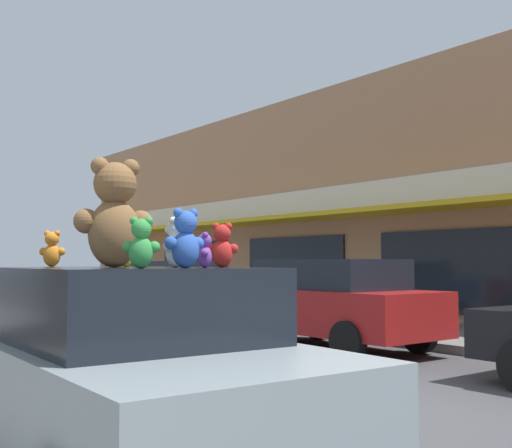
{
  "coord_description": "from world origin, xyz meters",
  "views": [
    {
      "loc": [
        -5.19,
        -4.75,
        1.62
      ],
      "look_at": [
        -0.54,
        1.36,
        2.08
      ],
      "focal_mm": 45.0,
      "sensor_mm": 36.0,
      "label": 1
    }
  ],
  "objects": [
    {
      "name": "teddy_bear_orange",
      "position": [
        -3.24,
        0.72,
        1.73
      ],
      "size": [
        0.22,
        0.2,
        0.31
      ],
      "rotation": [
        0.0,
        0.0,
        2.45
      ],
      "color": "orange",
      "rests_on": "plush_art_car"
    },
    {
      "name": "teddy_bear_white",
      "position": [
        -2.84,
        -0.71,
        1.76
      ],
      "size": [
        0.27,
        0.23,
        0.37
      ],
      "rotation": [
        0.0,
        0.0,
        3.75
      ],
      "color": "white",
      "rests_on": "plush_art_car"
    },
    {
      "name": "teddy_bear_purple",
      "position": [
        -2.77,
        -0.97,
        1.7
      ],
      "size": [
        0.15,
        0.19,
        0.25
      ],
      "rotation": [
        0.0,
        0.0,
        4.25
      ],
      "color": "purple",
      "rests_on": "plush_art_car"
    },
    {
      "name": "parked_car_far_center",
      "position": [
        3.17,
        3.95,
        0.89
      ],
      "size": [
        1.99,
        4.28,
        1.67
      ],
      "color": "maroon",
      "rests_on": "ground_plane"
    },
    {
      "name": "teddy_bear_red",
      "position": [
        -2.45,
        -0.72,
        1.74
      ],
      "size": [
        0.25,
        0.21,
        0.34
      ],
      "rotation": [
        0.0,
        0.0,
        2.53
      ],
      "color": "red",
      "rests_on": "plush_art_car"
    },
    {
      "name": "teddy_bear_green",
      "position": [
        -3.39,
        -1.23,
        1.73
      ],
      "size": [
        0.23,
        0.2,
        0.32
      ],
      "rotation": [
        0.0,
        0.0,
        2.56
      ],
      "color": "green",
      "rests_on": "plush_art_car"
    },
    {
      "name": "teddy_bear_yellow",
      "position": [
        -2.79,
        0.22,
        1.7
      ],
      "size": [
        0.18,
        0.16,
        0.25
      ],
      "rotation": [
        0.0,
        0.0,
        3.82
      ],
      "color": "yellow",
      "rests_on": "plush_art_car"
    },
    {
      "name": "parked_car_far_right",
      "position": [
        3.17,
        9.57,
        0.86
      ],
      "size": [
        2.02,
        4.15,
        1.64
      ],
      "color": "#1E4793",
      "rests_on": "ground_plane"
    },
    {
      "name": "teddy_bear_teal",
      "position": [
        -2.73,
        -0.51,
        1.69
      ],
      "size": [
        0.13,
        0.18,
        0.24
      ],
      "rotation": [
        0.0,
        0.0,
        2.01
      ],
      "color": "teal",
      "rests_on": "plush_art_car"
    },
    {
      "name": "storefront_row",
      "position": [
        14.08,
        10.43,
        3.41
      ],
      "size": [
        13.92,
        29.26,
        6.82
      ],
      "color": "tan",
      "rests_on": "ground_plane"
    },
    {
      "name": "ground_plane",
      "position": [
        0.0,
        0.0,
        0.0
      ],
      "size": [
        260.0,
        260.0,
        0.0
      ],
      "primitive_type": "plane",
      "color": "#424244"
    },
    {
      "name": "teddy_bear_blue",
      "position": [
        -3.05,
        -1.19,
        1.77
      ],
      "size": [
        0.28,
        0.17,
        0.39
      ],
      "rotation": [
        0.0,
        0.0,
        3.11
      ],
      "color": "blue",
      "rests_on": "plush_art_car"
    },
    {
      "name": "plush_art_car",
      "position": [
        -3.1,
        -0.3,
        0.83
      ],
      "size": [
        2.05,
        4.24,
        1.58
      ],
      "rotation": [
        0.0,
        0.0,
        -0.03
      ],
      "color": "#8C999E",
      "rests_on": "ground_plane"
    },
    {
      "name": "teddy_bear_giant",
      "position": [
        -3.16,
        -0.34,
        1.97
      ],
      "size": [
        0.62,
        0.41,
        0.81
      ],
      "rotation": [
        0.0,
        0.0,
        2.91
      ],
      "color": "olive",
      "rests_on": "plush_art_car"
    }
  ]
}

